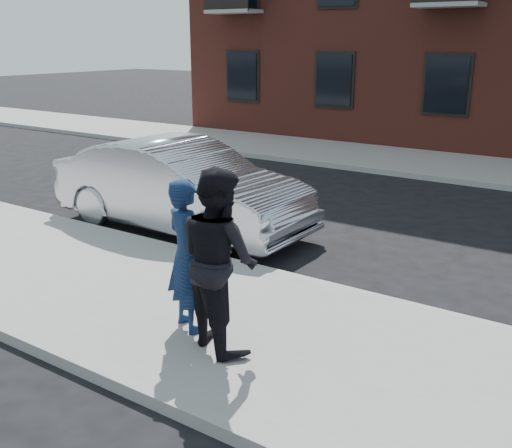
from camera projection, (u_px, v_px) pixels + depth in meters
The scene contains 8 objects.
ground at pixel (147, 295), 8.58m from camera, with size 100.00×100.00×0.00m, color black.
near_sidewalk at pixel (134, 296), 8.36m from camera, with size 50.00×3.50×0.15m, color gray.
near_curb at pixel (213, 259), 9.78m from camera, with size 50.00×0.10×0.15m, color #999691.
far_sidewalk at pixel (418, 162), 17.46m from camera, with size 50.00×3.50×0.15m, color gray.
far_curb at pixel (395, 173), 16.03m from camera, with size 50.00×0.10×0.15m, color #999691.
silver_sedan at pixel (181, 187), 11.26m from camera, with size 1.82×5.22×1.72m, color #B7BABF.
man_hoodie at pixel (187, 255), 7.04m from camera, with size 0.80×0.68×1.86m.
man_peacoat at pixel (219, 259), 6.61m from camera, with size 1.23×1.11×2.08m.
Camera 1 is at (5.73, -5.65, 3.51)m, focal length 42.00 mm.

